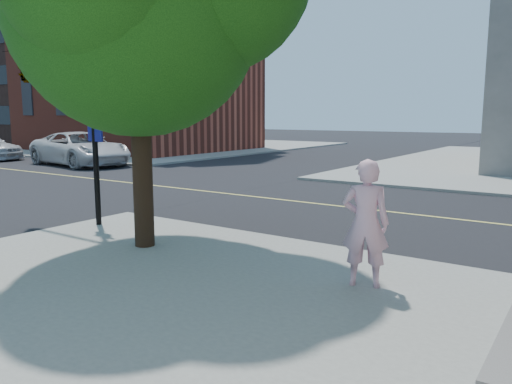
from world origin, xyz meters
The scene contains 9 objects.
ground centered at (0.00, 0.00, 0.00)m, with size 140.00×140.00×0.00m, color black.
road_ew centered at (0.00, 4.50, 0.01)m, with size 140.00×9.00×0.01m, color black.
road_ns centered at (-5.50, 0.00, 0.01)m, with size 9.00×140.00×0.01m, color black.
sidewalk_nw centered at (-23.00, 21.50, 0.06)m, with size 26.00×25.00×0.12m, color gray.
church centered at (-20.00, 18.00, 7.18)m, with size 15.20×12.00×14.40m.
office_block centered at (-32.00, 21.98, 9.12)m, with size 12.00×14.08×18.00m.
man_on_phone centered at (6.38, -1.89, 1.08)m, with size 0.70×0.46×1.91m, color #ECB1C5.
signal_pole centered at (-2.57, -1.40, 3.76)m, with size 3.95×0.45×4.47m.
car_a centered at (-13.53, 7.79, 0.89)m, with size 2.94×6.37×1.77m, color silver.
Camera 1 is at (9.13, -8.77, 2.66)m, focal length 35.07 mm.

